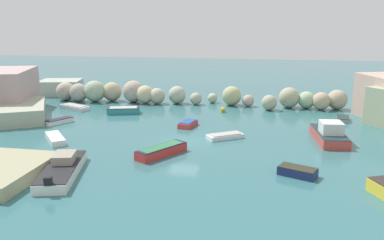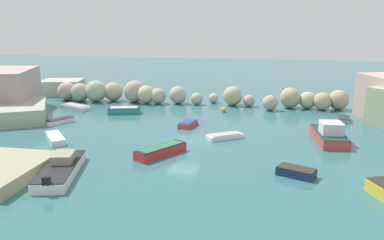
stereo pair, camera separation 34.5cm
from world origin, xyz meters
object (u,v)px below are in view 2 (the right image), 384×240
moored_boat_10 (55,138)px  moored_boat_8 (225,136)px  moored_boat_9 (124,110)px  moored_boat_2 (161,150)px  moored_boat_11 (61,168)px  moored_boat_0 (329,134)px  moored_boat_6 (188,124)px  channel_buoy (224,110)px  moored_boat_3 (296,172)px  moored_boat_1 (60,121)px  moored_boat_4 (343,119)px  moored_boat_5 (76,107)px

moored_boat_10 → moored_boat_8: bearing=65.5°
moored_boat_9 → moored_boat_8: bearing=132.0°
moored_boat_2 → moored_boat_11: (-5.53, -5.15, 0.06)m
moored_boat_9 → moored_boat_11: (2.32, -18.54, 0.07)m
moored_boat_0 → moored_boat_6: size_ratio=2.27×
moored_boat_0 → moored_boat_2: 14.70m
moored_boat_2 → moored_boat_8: moored_boat_2 is taller
channel_buoy → moored_boat_3: (6.98, -18.68, 0.02)m
moored_boat_6 → moored_boat_0: bearing=-89.7°
moored_boat_3 → moored_boat_1: bearing=179.1°
moored_boat_10 → moored_boat_11: size_ratio=0.51×
moored_boat_3 → moored_boat_4: bearing=94.8°
moored_boat_0 → moored_boat_5: 28.69m
moored_boat_0 → moored_boat_6: (-12.92, 2.69, -0.37)m
moored_boat_4 → moored_boat_9: bearing=-79.7°
moored_boat_0 → moored_boat_2: size_ratio=1.32×
moored_boat_6 → moored_boat_9: moored_boat_9 is taller
moored_boat_11 → moored_boat_2: bearing=-61.0°
moored_boat_3 → moored_boat_8: moored_boat_3 is taller
moored_boat_1 → moored_boat_6: (13.06, 1.14, 0.02)m
moored_boat_1 → moored_boat_6: 13.11m
moored_boat_3 → channel_buoy: bearing=134.1°
moored_boat_4 → moored_boat_6: 16.22m
moored_boat_0 → moored_boat_6: moored_boat_0 is taller
moored_boat_3 → moored_boat_6: 15.04m
moored_boat_2 → moored_boat_4: 21.17m
moored_boat_9 → moored_boat_5: bearing=-24.5°
moored_boat_3 → moored_boat_5: moored_boat_3 is taller
channel_buoy → moored_boat_10: bearing=-132.4°
moored_boat_3 → moored_boat_10: size_ratio=0.76×
moored_boat_0 → moored_boat_3: bearing=-25.7°
moored_boat_9 → moored_boat_11: 18.69m
moored_boat_0 → moored_boat_10: size_ratio=1.63×
moored_boat_2 → moored_boat_5: bearing=76.6°
moored_boat_10 → moored_boat_5: bearing=160.8°
channel_buoy → moored_boat_11: moored_boat_11 is taller
moored_boat_6 → moored_boat_9: 9.29m
moored_boat_1 → moored_boat_2: 14.96m
moored_boat_3 → moored_boat_6: (-9.68, 11.51, -0.03)m
moored_boat_4 → moored_boat_8: moored_boat_8 is taller
moored_boat_1 → moored_boat_2: (12.72, -7.87, 0.14)m
moored_boat_1 → moored_boat_3: size_ratio=1.12×
channel_buoy → moored_boat_6: size_ratio=0.22×
moored_boat_1 → moored_boat_6: size_ratio=1.19×
moored_boat_3 → moored_boat_10: 20.45m
moored_boat_5 → moored_boat_6: bearing=5.5°
moored_boat_6 → moored_boat_1: bearing=107.0°
moored_boat_0 → moored_boat_11: (-18.80, -11.47, -0.20)m
moored_boat_6 → moored_boat_8: bearing=-119.2°
moored_boat_3 → moored_boat_9: size_ratio=0.71×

